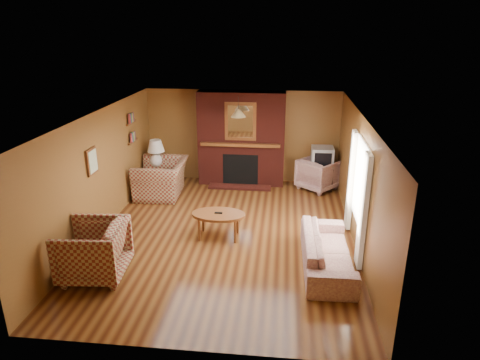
# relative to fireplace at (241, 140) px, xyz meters

# --- Properties ---
(floor) EXTENTS (6.50, 6.50, 0.00)m
(floor) POSITION_rel_fireplace_xyz_m (0.00, -2.98, -1.18)
(floor) COLOR #431F0E
(floor) RESTS_ON ground
(ceiling) EXTENTS (6.50, 6.50, 0.00)m
(ceiling) POSITION_rel_fireplace_xyz_m (0.00, -2.98, 1.22)
(ceiling) COLOR silver
(ceiling) RESTS_ON wall_back
(wall_back) EXTENTS (6.50, 0.00, 6.50)m
(wall_back) POSITION_rel_fireplace_xyz_m (0.00, 0.27, 0.02)
(wall_back) COLOR brown
(wall_back) RESTS_ON floor
(wall_front) EXTENTS (6.50, 0.00, 6.50)m
(wall_front) POSITION_rel_fireplace_xyz_m (0.00, -6.23, 0.02)
(wall_front) COLOR brown
(wall_front) RESTS_ON floor
(wall_left) EXTENTS (0.00, 6.50, 6.50)m
(wall_left) POSITION_rel_fireplace_xyz_m (-2.50, -2.98, 0.02)
(wall_left) COLOR brown
(wall_left) RESTS_ON floor
(wall_right) EXTENTS (0.00, 6.50, 6.50)m
(wall_right) POSITION_rel_fireplace_xyz_m (2.50, -2.98, 0.02)
(wall_right) COLOR brown
(wall_right) RESTS_ON floor
(fireplace) EXTENTS (2.20, 0.82, 2.40)m
(fireplace) POSITION_rel_fireplace_xyz_m (0.00, 0.00, 0.00)
(fireplace) COLOR #4C1610
(fireplace) RESTS_ON floor
(window_right) EXTENTS (0.10, 1.85, 2.00)m
(window_right) POSITION_rel_fireplace_xyz_m (2.45, -3.18, -0.06)
(window_right) COLOR beige
(window_right) RESTS_ON wall_right
(bookshelf) EXTENTS (0.09, 0.55, 0.71)m
(bookshelf) POSITION_rel_fireplace_xyz_m (-2.44, -1.08, 0.48)
(bookshelf) COLOR brown
(bookshelf) RESTS_ON wall_left
(botanical_print) EXTENTS (0.05, 0.40, 0.50)m
(botanical_print) POSITION_rel_fireplace_xyz_m (-2.47, -3.28, 0.37)
(botanical_print) COLOR brown
(botanical_print) RESTS_ON wall_left
(pendant_light) EXTENTS (0.36, 0.36, 0.48)m
(pendant_light) POSITION_rel_fireplace_xyz_m (0.00, -0.68, 0.82)
(pendant_light) COLOR black
(pendant_light) RESTS_ON ceiling
(plaid_loveseat) EXTENTS (1.22, 1.38, 0.86)m
(plaid_loveseat) POSITION_rel_fireplace_xyz_m (-1.85, -1.04, -0.75)
(plaid_loveseat) COLOR maroon
(plaid_loveseat) RESTS_ON floor
(plaid_armchair) EXTENTS (1.11, 1.09, 0.95)m
(plaid_armchair) POSITION_rel_fireplace_xyz_m (-1.95, -4.68, -0.71)
(plaid_armchair) COLOR maroon
(plaid_armchair) RESTS_ON floor
(floral_sofa) EXTENTS (0.84, 2.07, 0.60)m
(floral_sofa) POSITION_rel_fireplace_xyz_m (1.90, -3.97, -0.88)
(floral_sofa) COLOR beige
(floral_sofa) RESTS_ON floor
(floral_armchair) EXTENTS (1.20, 1.20, 0.79)m
(floral_armchair) POSITION_rel_fireplace_xyz_m (1.98, -0.22, -0.79)
(floral_armchair) COLOR beige
(floral_armchair) RESTS_ON floor
(coffee_table) EXTENTS (1.05, 0.65, 0.53)m
(coffee_table) POSITION_rel_fireplace_xyz_m (-0.12, -3.09, -0.73)
(coffee_table) COLOR brown
(coffee_table) RESTS_ON floor
(side_table) EXTENTS (0.43, 0.43, 0.55)m
(side_table) POSITION_rel_fireplace_xyz_m (-2.10, -0.53, -0.91)
(side_table) COLOR brown
(side_table) RESTS_ON floor
(table_lamp) EXTENTS (0.43, 0.43, 0.70)m
(table_lamp) POSITION_rel_fireplace_xyz_m (-2.10, -0.53, -0.24)
(table_lamp) COLOR white
(table_lamp) RESTS_ON side_table
(tv_stand) EXTENTS (0.55, 0.50, 0.59)m
(tv_stand) POSITION_rel_fireplace_xyz_m (2.05, -0.18, -0.88)
(tv_stand) COLOR black
(tv_stand) RESTS_ON floor
(crt_tv) EXTENTS (0.54, 0.54, 0.49)m
(crt_tv) POSITION_rel_fireplace_xyz_m (2.05, -0.19, -0.34)
(crt_tv) COLOR #A6A8AD
(crt_tv) RESTS_ON tv_stand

